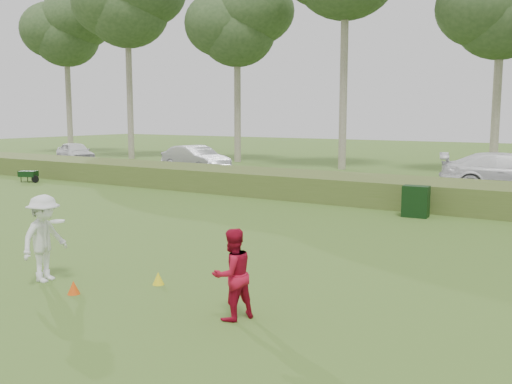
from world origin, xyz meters
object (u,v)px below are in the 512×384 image
Objects in this scene: car_left at (75,152)px; car_mid at (196,159)px; utility_cabinet at (416,201)px; player_red at (232,274)px; cone_orange at (74,287)px; player_white at (44,238)px; cone_yellow at (158,278)px; car_right at (511,173)px.

car_mid reaches higher than car_left.
utility_cabinet is at bearing -84.02° from car_left.
player_red is 22.12m from car_mid.
utility_cabinet is at bearing -156.53° from player_red.
cone_orange is 20.69m from car_mid.
car_left is (-24.34, 7.42, 0.24)m from utility_cabinet.
player_white reaches higher than cone_orange.
cone_orange is (-3.12, -0.48, -0.60)m from player_red.
player_red is 10.44m from utility_cabinet.
car_mid is at bearing 126.06° from cone_yellow.
cone_orange is at bearing 151.10° from car_right.
car_right is at bearing 75.41° from cone_orange.
car_left is at bearing 74.63° from car_right.
player_red is 0.26× the size of car_right.
car_mid is 0.80× the size of car_right.
utility_cabinet is 0.18× the size of car_right.
car_right reaches higher than car_mid.
player_white is 1.34m from cone_orange.
car_mid is at bearing -118.18° from player_red.
player_red is 1.47× the size of utility_cabinet.
player_white is at bearing -154.22° from cone_yellow.
cone_orange is 0.06× the size of car_left.
car_left is at bearing 39.25° from player_white.
cone_yellow is 9.89m from utility_cabinet.
car_mid reaches higher than cone_orange.
player_white is at bearing -64.89° from player_red.
player_white is 0.38× the size of car_mid.
player_white is at bearing -135.17° from car_mid.
car_right is (4.65, 17.86, 0.74)m from cone_orange.
car_right is (15.62, 0.33, 0.07)m from car_mid.
car_mid is 15.62m from car_right.
cone_yellow is at bearing -104.49° from car_left.
utility_cabinet is 0.22× the size of car_mid.
player_red is at bearing -18.79° from cone_yellow.
car_right is (3.75, 16.62, 0.74)m from cone_yellow.
player_white is 1.16× the size of player_red.
car_mid is at bearing 76.90° from car_right.
car_right reaches higher than car_left.
cone_yellow is at bearing -128.86° from car_mid.
cone_yellow is 28.14m from car_left.
player_red is (4.22, 0.21, -0.11)m from player_white.
car_mid is at bearing 20.61° from player_white.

